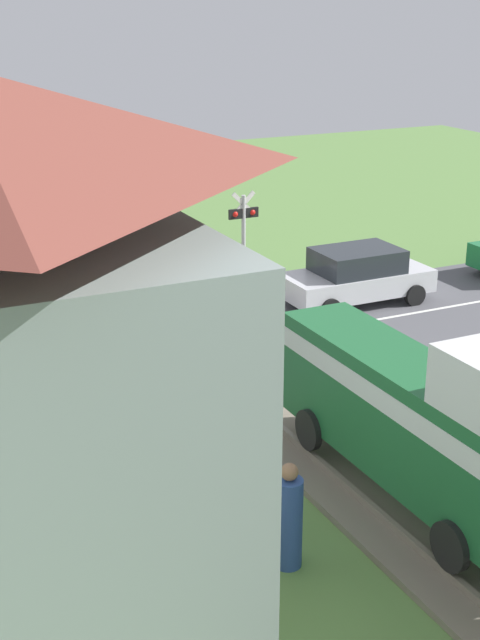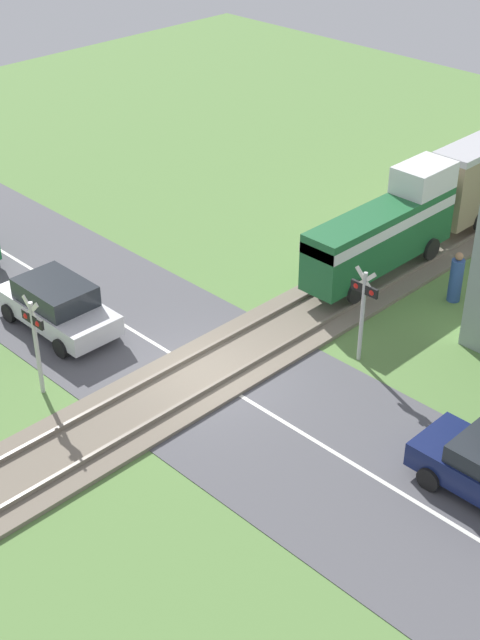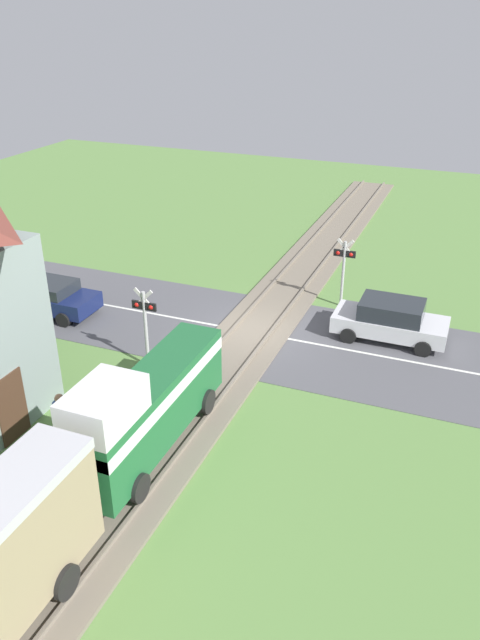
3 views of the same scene
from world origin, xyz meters
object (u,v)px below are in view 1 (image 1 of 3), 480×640
object	(u,v)px
crossing_signal_west_approach	(244,228)
crossing_signal_east_approach	(171,342)
pedestrian_by_station	(288,520)
car_near_crossing	(356,275)

from	to	relation	value
crossing_signal_west_approach	crossing_signal_east_approach	distance (m)	8.91
crossing_signal_west_approach	crossing_signal_east_approach	xyz separation A→B (m)	(5.08, 7.32, 0.00)
crossing_signal_west_approach	pedestrian_by_station	bearing A→B (deg)	66.96
car_near_crossing	pedestrian_by_station	bearing A→B (deg)	52.65
crossing_signal_east_approach	pedestrian_by_station	xyz separation A→B (m)	(0.05, 4.73, -1.12)
car_near_crossing	crossing_signal_west_approach	size ratio (longest dim) A/B	1.42
crossing_signal_west_approach	crossing_signal_east_approach	world-z (taller)	same
crossing_signal_west_approach	pedestrian_by_station	size ratio (longest dim) A/B	1.73
crossing_signal_east_approach	pedestrian_by_station	world-z (taller)	crossing_signal_east_approach
car_near_crossing	crossing_signal_west_approach	distance (m)	3.43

